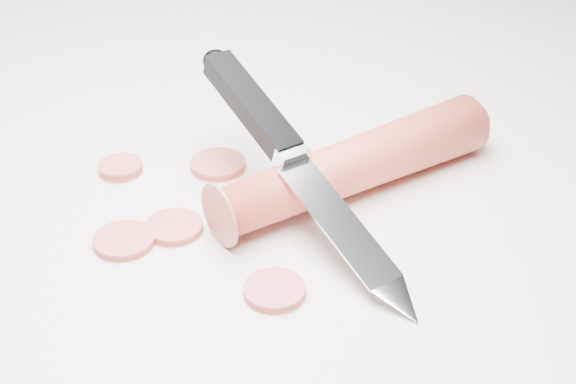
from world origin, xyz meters
The scene contains 8 objects.
ground centered at (0.00, 0.00, 0.00)m, with size 2.40×2.40×0.00m, color silver.
carrot centered at (0.05, 0.05, 0.02)m, with size 0.04×0.04×0.21m, color red.
carrot_slice_0 centered at (-0.03, -0.09, 0.00)m, with size 0.04×0.04×0.01m, color #D0544A.
carrot_slice_1 centered at (-0.02, -0.06, 0.00)m, with size 0.04×0.04×0.01m, color #D0544A.
carrot_slice_2 centered at (0.07, -0.07, 0.00)m, with size 0.04×0.04×0.01m, color #D0544A.
carrot_slice_3 centered at (-0.10, -0.03, 0.00)m, with size 0.03×0.03×0.01m, color #D0544A.
carrot_slice_4 centered at (-0.04, 0.01, 0.00)m, with size 0.04×0.04×0.01m, color #D0544A.
kitchen_knife centered at (0.05, 0.00, 0.04)m, with size 0.23×0.10×0.08m, color silver, non-canonical shape.
Camera 1 is at (0.29, -0.35, 0.31)m, focal length 50.00 mm.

